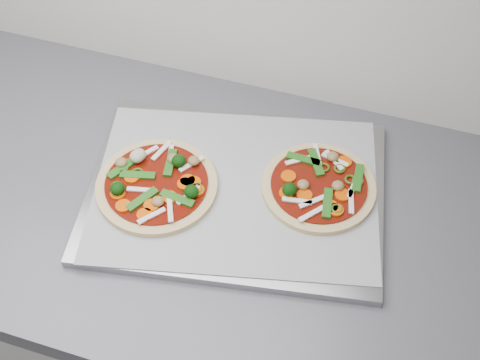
% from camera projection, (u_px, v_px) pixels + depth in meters
% --- Properties ---
extents(countertop, '(3.60, 0.60, 0.04)m').
position_uv_depth(countertop, '(459.00, 279.00, 1.03)').
color(countertop, '#56565D').
rests_on(countertop, base_cabinet).
extents(baking_tray, '(0.53, 0.43, 0.02)m').
position_uv_depth(baking_tray, '(236.00, 191.00, 1.10)').
color(baking_tray, gray).
rests_on(baking_tray, countertop).
extents(parchment, '(0.52, 0.43, 0.00)m').
position_uv_depth(parchment, '(236.00, 188.00, 1.10)').
color(parchment, '#A1A1A7').
rests_on(parchment, baking_tray).
extents(pizza_left, '(0.20, 0.20, 0.03)m').
position_uv_depth(pizza_left, '(156.00, 183.00, 1.09)').
color(pizza_left, '#D0B77A').
rests_on(pizza_left, parchment).
extents(pizza_right, '(0.22, 0.22, 0.03)m').
position_uv_depth(pizza_right, '(319.00, 186.00, 1.09)').
color(pizza_right, '#D0B77A').
rests_on(pizza_right, parchment).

